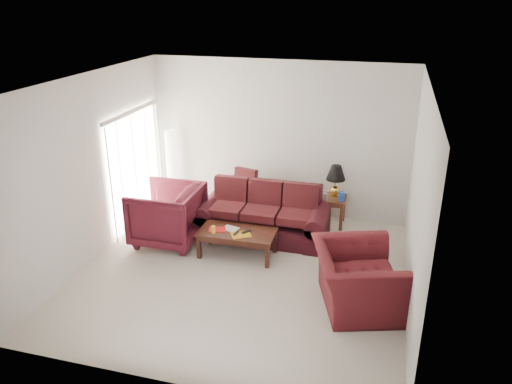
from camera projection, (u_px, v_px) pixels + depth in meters
The scene contains 19 objects.
floor at pixel (242, 273), 7.89m from camera, with size 5.00×5.00×0.00m, color beige.
blinds at pixel (137, 169), 9.24m from camera, with size 0.10×2.00×2.16m, color silver.
sofa at pixel (262, 213), 8.87m from camera, with size 2.32×1.00×0.95m, color black, non-canonical shape.
throw_pillow at pixel (246, 180), 9.63m from camera, with size 0.45×0.13×0.45m, color black.
end_table at pixel (331, 211), 9.44m from camera, with size 0.51×0.51×0.56m, color #53391C, non-canonical shape.
table_lamp at pixel (335, 181), 9.27m from camera, with size 0.36×0.36×0.61m, color gold, non-canonical shape.
clock at pixel (324, 197), 9.17m from camera, with size 0.15×0.05×0.15m, color white.
blue_canister at pixel (342, 197), 9.14m from camera, with size 0.11×0.11×0.17m, color blue.
picture_frame at pixel (325, 190), 9.48m from camera, with size 0.12×0.02×0.14m, color silver.
floor_lamp at pixel (172, 168), 10.08m from camera, with size 0.26×0.26×1.62m, color white, non-canonical shape.
armchair_left at pixel (167, 215), 8.71m from camera, with size 1.10×1.13×1.03m, color #46101A.
armchair_right at pixel (357, 279), 6.94m from camera, with size 1.31×1.14×0.85m, color #420F14.
coffee_table at pixel (237, 243), 8.34m from camera, with size 1.27×0.64×0.45m, color black, non-canonical shape.
magazine_red at pixel (217, 230), 8.30m from camera, with size 0.27×0.20×0.02m, color red.
magazine_white at pixel (230, 229), 8.34m from camera, with size 0.26×0.19×0.01m, color silver.
magazine_orange at pixel (241, 235), 8.13m from camera, with size 0.31×0.23×0.02m, color #C98C17.
remote_a at pixel (236, 233), 8.14m from camera, with size 0.04×0.15×0.02m, color black.
remote_b at pixel (246, 231), 8.19m from camera, with size 0.05×0.18×0.02m, color black.
yellow_glass at pixel (213, 229), 8.19m from camera, with size 0.07×0.07×0.12m, color yellow.
Camera 1 is at (2.02, -6.54, 4.15)m, focal length 35.00 mm.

